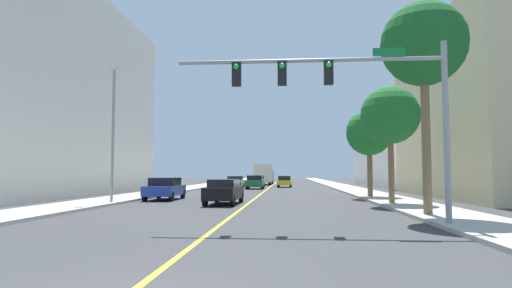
% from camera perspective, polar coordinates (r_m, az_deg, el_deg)
% --- Properties ---
extents(ground, '(192.00, 192.00, 0.00)m').
position_cam_1_polar(ground, '(47.43, 1.54, -6.09)').
color(ground, '#38383A').
extents(sidewalk_left, '(3.25, 168.00, 0.15)m').
position_cam_1_polar(sidewalk_left, '(48.71, -9.13, -5.89)').
color(sidewalk_left, beige).
rests_on(sidewalk_left, ground).
extents(sidewalk_right, '(3.25, 168.00, 0.15)m').
position_cam_1_polar(sidewalk_right, '(47.81, 12.40, -5.89)').
color(sidewalk_right, '#B2ADA3').
rests_on(sidewalk_right, ground).
extents(lane_marking_center, '(0.16, 144.00, 0.01)m').
position_cam_1_polar(lane_marking_center, '(47.43, 1.54, -6.08)').
color(lane_marking_center, yellow).
rests_on(lane_marking_center, ground).
extents(building_left_near, '(16.74, 27.36, 16.49)m').
position_cam_1_polar(building_left_near, '(41.02, -31.02, 5.67)').
color(building_left_near, silver).
rests_on(building_left_near, ground).
extents(building_right_near, '(11.28, 19.32, 12.72)m').
position_cam_1_polar(building_right_near, '(36.40, 30.72, 3.81)').
color(building_right_near, beige).
rests_on(building_right_near, ground).
extents(building_right_far, '(13.23, 22.47, 6.56)m').
position_cam_1_polar(building_right_far, '(59.70, 21.08, -2.23)').
color(building_right_far, silver).
rests_on(building_right_far, ground).
extents(traffic_signal_mast, '(9.34, 0.36, 6.20)m').
position_cam_1_polar(traffic_signal_mast, '(15.14, 12.79, 7.06)').
color(traffic_signal_mast, gray).
rests_on(traffic_signal_mast, sidewalk_right).
extents(street_lamp, '(0.56, 0.28, 7.96)m').
position_cam_1_polar(street_lamp, '(26.18, -18.71, 2.29)').
color(street_lamp, gray).
rests_on(street_lamp, sidewalk_left).
extents(palm_near, '(3.52, 3.52, 8.82)m').
position_cam_1_polar(palm_near, '(19.44, 21.64, 12.22)').
color(palm_near, brown).
rests_on(palm_near, sidewalk_right).
extents(palm_mid, '(3.33, 3.33, 6.64)m').
position_cam_1_polar(palm_mid, '(25.37, 17.61, 3.65)').
color(palm_mid, brown).
rests_on(palm_mid, sidewalk_right).
extents(palm_far, '(3.33, 3.33, 6.26)m').
position_cam_1_polar(palm_far, '(31.82, 15.01, 1.42)').
color(palm_far, brown).
rests_on(palm_far, sidewalk_right).
extents(car_silver, '(2.00, 4.33, 1.40)m').
position_cam_1_polar(car_silver, '(51.83, -2.83, -5.09)').
color(car_silver, '#BCBCC1').
rests_on(car_silver, ground).
extents(car_blue, '(1.99, 4.16, 1.49)m').
position_cam_1_polar(car_blue, '(29.37, -12.17, -5.85)').
color(car_blue, '#1E389E').
rests_on(car_blue, ground).
extents(car_yellow, '(1.81, 3.93, 1.42)m').
position_cam_1_polar(car_yellow, '(53.38, 3.87, -5.06)').
color(car_yellow, gold).
rests_on(car_yellow, ground).
extents(car_black, '(1.85, 4.41, 1.45)m').
position_cam_1_polar(car_black, '(24.75, -4.32, -6.34)').
color(car_black, black).
rests_on(car_black, ground).
extents(car_green, '(1.93, 3.91, 1.52)m').
position_cam_1_polar(car_green, '(47.76, -0.13, -5.14)').
color(car_green, '#196638').
rests_on(car_green, ground).
extents(car_white, '(2.02, 3.90, 1.42)m').
position_cam_1_polar(car_white, '(56.41, 0.25, -4.98)').
color(car_white, white).
rests_on(car_white, ground).
extents(delivery_truck, '(2.67, 8.05, 3.03)m').
position_cam_1_polar(delivery_truck, '(64.14, 1.06, -4.06)').
color(delivery_truck, '#194799').
rests_on(delivery_truck, ground).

